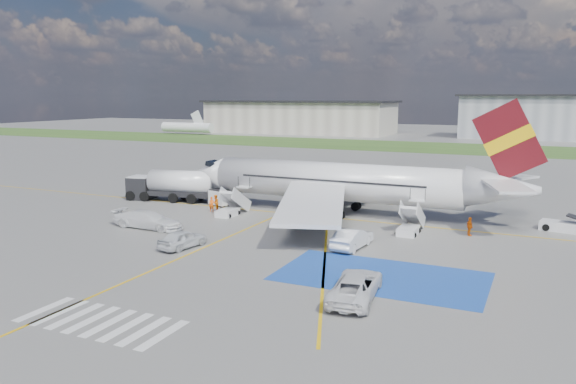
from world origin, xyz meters
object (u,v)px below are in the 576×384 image
airliner (349,182)px  car_silver_b (352,238)px  gpu_cart (220,198)px  van_white_b (148,217)px  car_silver_a (183,239)px  van_white_a (356,281)px  belt_loader (571,228)px  fuel_tanker (172,188)px

airliner → car_silver_b: (4.41, -12.02, -2.57)m
gpu_cart → car_silver_b: size_ratio=0.51×
car_silver_b → van_white_b: van_white_b is taller
airliner → car_silver_a: (-8.02, -17.70, -2.64)m
gpu_cart → van_white_a: van_white_a is taller
gpu_cart → van_white_b: van_white_b is taller
belt_loader → car_silver_b: 21.05m
belt_loader → van_white_b: size_ratio=1.04×
airliner → van_white_a: 24.14m
airliner → gpu_cart: (-14.59, -1.46, -2.55)m
car_silver_a → van_white_b: 8.26m
fuel_tanker → car_silver_b: (25.66, -10.94, -0.69)m
belt_loader → van_white_a: 27.05m
van_white_a → belt_loader: bearing=-124.7°
gpu_cart → airliner: bearing=21.4°
belt_loader → van_white_a: size_ratio=1.04×
gpu_cart → van_white_b: bearing=-76.4°
belt_loader → car_silver_b: size_ratio=1.13×
fuel_tanker → belt_loader: (41.86, 2.50, -1.11)m
van_white_b → car_silver_a: bearing=-120.5°
airliner → belt_loader: size_ratio=6.52×
fuel_tanker → van_white_b: size_ratio=2.01×
fuel_tanker → gpu_cart: 6.70m
fuel_tanker → car_silver_a: (13.23, -16.61, -0.76)m
airliner → van_white_a: size_ratio=6.81×
van_white_a → fuel_tanker: bearing=-43.5°
belt_loader → car_silver_b: (-16.20, -13.44, 0.42)m
airliner → car_silver_a: airliner is taller
gpu_cart → car_silver_a: (6.57, -16.24, -0.09)m
gpu_cart → belt_loader: size_ratio=0.45×
van_white_a → van_white_b: size_ratio=1.00×
car_silver_a → belt_loader: bearing=-137.9°
car_silver_b → airliner: bearing=-64.8°
car_silver_a → gpu_cart: bearing=-59.6°
airliner → van_white_b: (-15.02, -13.32, -2.33)m
car_silver_b → van_white_b: bearing=8.9°
car_silver_a → van_white_b: size_ratio=0.82×
gpu_cart → car_silver_a: size_ratio=0.58×
gpu_cart → van_white_a: (22.75, -21.13, 0.17)m
belt_loader → van_white_b: (-35.63, -14.74, 0.65)m
airliner → van_white_b: bearing=-138.4°
gpu_cart → van_white_a: size_ratio=0.47×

